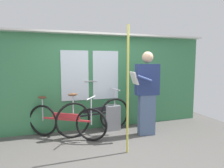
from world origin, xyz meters
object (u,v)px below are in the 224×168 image
at_px(bicycle_near_door, 66,121).
at_px(passenger_reading_newspaper, 147,91).
at_px(handrail_pole, 128,91).
at_px(trash_bin_by_wall, 112,117).
at_px(bicycle_leaning_behind, 95,116).

relative_size(bicycle_near_door, passenger_reading_newspaper, 0.84).
bearing_deg(bicycle_near_door, handrail_pole, -13.17).
xyz_separation_m(bicycle_near_door, handrail_pole, (0.93, -0.97, 0.71)).
bearing_deg(trash_bin_by_wall, passenger_reading_newspaper, -42.29).
relative_size(bicycle_near_door, trash_bin_by_wall, 2.63).
bearing_deg(trash_bin_by_wall, bicycle_leaning_behind, -158.44).
bearing_deg(handrail_pole, passenger_reading_newspaper, 43.92).
relative_size(bicycle_leaning_behind, passenger_reading_newspaper, 0.96).
distance_m(bicycle_near_door, passenger_reading_newspaper, 1.76).
distance_m(trash_bin_by_wall, handrail_pole, 1.45).
bearing_deg(trash_bin_by_wall, bicycle_near_door, -166.73).
distance_m(passenger_reading_newspaper, trash_bin_by_wall, 1.03).
bearing_deg(bicycle_leaning_behind, passenger_reading_newspaper, -31.36).
height_order(trash_bin_by_wall, handrail_pole, handrail_pole).
bearing_deg(passenger_reading_newspaper, handrail_pole, 51.27).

